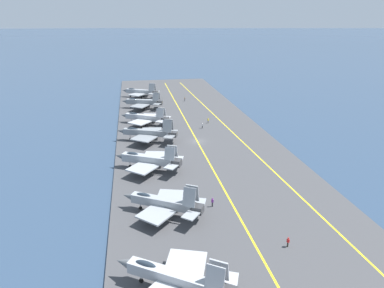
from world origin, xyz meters
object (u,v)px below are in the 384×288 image
Objects in this scene: parked_jet_third at (149,159)px; crew_white_vest at (202,125)px; crew_yellow_vest at (208,120)px; crew_brown_vest at (185,99)px; parked_jet_sixth at (143,102)px; parked_jet_seventh at (141,92)px; parked_jet_fourth at (148,133)px; crew_red_vest at (288,242)px; parked_jet_nearest at (175,278)px; parked_jet_fifth at (145,117)px; parked_jet_second at (164,203)px; crew_purple_vest at (212,202)px.

parked_jet_third is 33.15m from crew_white_vest.
crew_brown_vest is at bearing 4.97° from crew_yellow_vest.
parked_jet_seventh is (18.37, 0.13, 0.14)m from parked_jet_sixth.
parked_jet_fourth is 10.41× the size of crew_red_vest.
parked_jet_nearest reaches higher than parked_jet_fifth.
crew_yellow_vest reaches higher than crew_white_vest.
parked_jet_nearest is 103.47m from crew_brown_vest.
crew_brown_vest is at bearing -15.84° from parked_jet_third.
parked_jet_sixth is (74.59, 0.64, 0.18)m from parked_jet_second.
parked_jet_third is 36.71m from crew_red_vest.
parked_jet_third is at bearing 147.43° from crew_yellow_vest.
parked_jet_nearest reaches higher than parked_jet_third.
parked_jet_seventh reaches higher than parked_jet_sixth.
parked_jet_third is (37.66, 1.14, 0.07)m from parked_jet_nearest.
parked_jet_sixth is (20.30, -0.06, 0.26)m from parked_jet_fifth.
parked_jet_second reaches higher than crew_purple_vest.
parked_jet_seventh is 106.82m from crew_red_vest.
parked_jet_fourth is at bearing -179.83° from parked_jet_fifth.
crew_red_vest is at bearing -170.19° from parked_jet_seventh.
parked_jet_sixth is at bearing 11.74° from crew_red_vest.
parked_jet_fifth is 9.91× the size of crew_red_vest.
parked_jet_third is at bearing 1.73° from parked_jet_nearest.
parked_jet_sixth reaches higher than crew_white_vest.
crew_purple_vest is (-36.79, -9.56, -1.62)m from parked_jet_fourth.
parked_jet_third is 20.95m from crew_purple_vest.
crew_white_vest is (-46.08, -17.24, -1.70)m from parked_jet_seventh.
parked_jet_seventh is at bearing 6.01° from crew_purple_vest.
parked_jet_second is at bearing 96.41° from crew_purple_vest.
parked_jet_third is 0.96× the size of parked_jet_fifth.
parked_jet_fourth is at bearing 19.85° from crew_red_vest.
parked_jet_fourth is 19.46m from crew_white_vest.
crew_brown_vest is (82.48, -7.81, -0.05)m from crew_purple_vest.
crew_white_vest is at bearing 149.62° from crew_yellow_vest.
parked_jet_seventh is 45.74m from crew_yellow_vest.
parked_jet_second is 0.94× the size of parked_jet_sixth.
parked_jet_fifth reaches higher than crew_red_vest.
crew_white_vest is at bearing -113.34° from parked_jet_fifth.
crew_yellow_vest is at bearing -32.57° from parked_jet_third.
parked_jet_sixth is 88.75m from crew_red_vest.
parked_jet_sixth is at bearing 0.49° from parked_jet_second.
parked_jet_third is at bearing 177.27° from parked_jet_fourth.
crew_white_vest is 5.90m from crew_yellow_vest.
parked_jet_seventh is (73.86, -0.77, 0.12)m from parked_jet_third.
parked_jet_fifth reaches higher than crew_white_vest.
crew_brown_vest reaches higher than crew_white_vest.
parked_jet_third reaches higher than crew_yellow_vest.
parked_jet_third is 0.97× the size of parked_jet_seventh.
crew_red_vest is at bearing -168.26° from parked_jet_sixth.
parked_jet_nearest reaches higher than crew_yellow_vest.
parked_jet_third is 9.54× the size of crew_red_vest.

